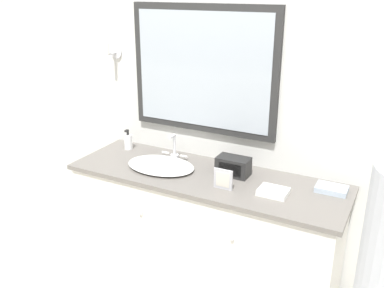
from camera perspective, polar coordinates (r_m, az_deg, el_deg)
wall_back at (r=2.93m, az=4.55°, el=5.10°), size 8.00×0.18×2.55m
vanity_counter at (r=3.00m, az=1.65°, el=-11.94°), size 1.82×0.60×0.89m
sink_basin at (r=2.90m, az=-4.11°, el=-2.77°), size 0.48×0.38×0.19m
soap_bottle at (r=3.24m, az=-8.51°, el=0.35°), size 0.06×0.06×0.15m
appliance_box at (r=2.78m, az=5.51°, el=-2.98°), size 0.21×0.12×0.12m
picture_frame at (r=2.59m, az=4.17°, el=-4.71°), size 0.12×0.01×0.13m
hand_towel_near_sink at (r=2.58m, az=10.78°, el=-6.26°), size 0.17×0.14×0.03m
hand_towel_far_corner at (r=2.70m, az=18.11°, el=-5.72°), size 0.18×0.12×0.03m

